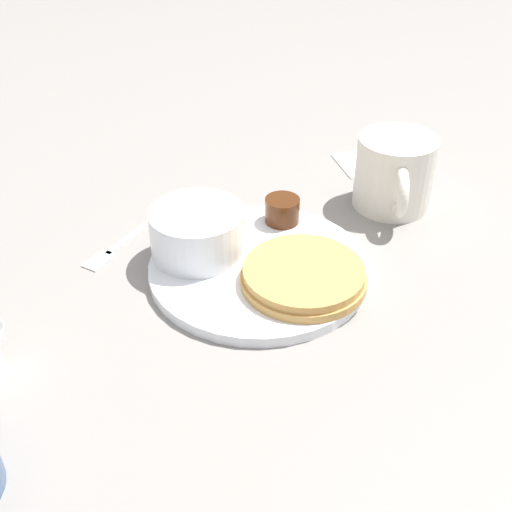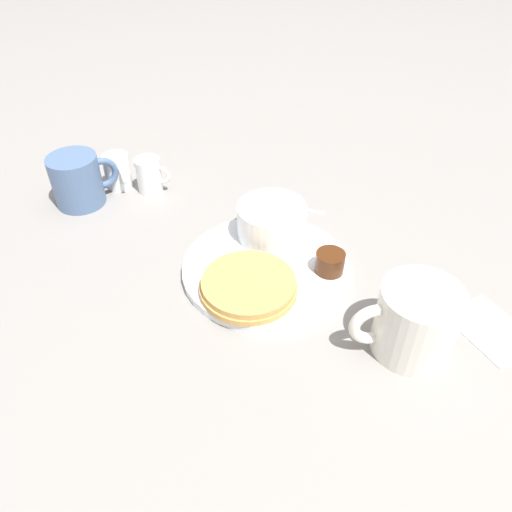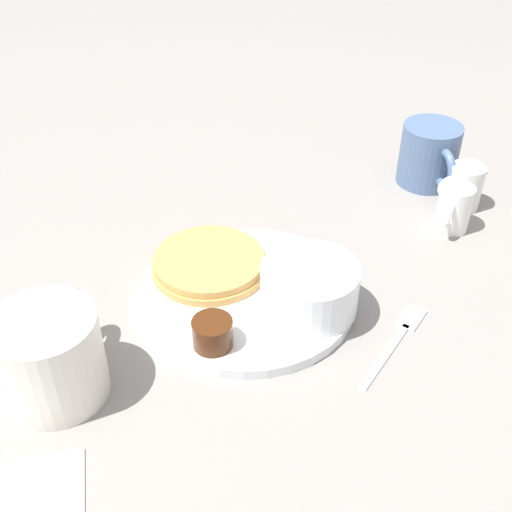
{
  "view_description": "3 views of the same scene",
  "coord_description": "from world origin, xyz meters",
  "views": [
    {
      "loc": [
        -0.13,
        -0.53,
        0.42
      ],
      "look_at": [
        -0.01,
        -0.01,
        0.03
      ],
      "focal_mm": 45.0,
      "sensor_mm": 36.0,
      "label": 1
    },
    {
      "loc": [
        0.47,
        -0.23,
        0.47
      ],
      "look_at": [
        -0.0,
        -0.01,
        0.03
      ],
      "focal_mm": 35.0,
      "sensor_mm": 36.0,
      "label": 2
    },
    {
      "loc": [
        0.08,
        0.52,
        0.46
      ],
      "look_at": [
        -0.01,
        -0.02,
        0.05
      ],
      "focal_mm": 45.0,
      "sensor_mm": 36.0,
      "label": 3
    }
  ],
  "objects": [
    {
      "name": "bowl",
      "position": [
        -0.06,
        0.04,
        0.04
      ],
      "size": [
        0.1,
        0.1,
        0.05
      ],
      "color": "white",
      "rests_on": "plate"
    },
    {
      "name": "pancake_stack",
      "position": [
        0.04,
        -0.04,
        0.02
      ],
      "size": [
        0.13,
        0.13,
        0.02
      ],
      "color": "tan",
      "rests_on": "plate"
    },
    {
      "name": "syrup_cup",
      "position": [
        0.05,
        0.07,
        0.03
      ],
      "size": [
        0.04,
        0.04,
        0.03
      ],
      "color": "#47230F",
      "rests_on": "plate"
    },
    {
      "name": "napkin",
      "position": [
        0.22,
        0.21,
        0.0
      ],
      "size": [
        0.1,
        0.08,
        0.0
      ],
      "color": "white",
      "rests_on": "ground_plane"
    },
    {
      "name": "ground_plane",
      "position": [
        0.0,
        0.0,
        0.0
      ],
      "size": [
        4.0,
        4.0,
        0.0
      ],
      "primitive_type": "plane",
      "color": "gray"
    },
    {
      "name": "fork",
      "position": [
        -0.14,
        0.08,
        0.0
      ],
      "size": [
        0.1,
        0.11,
        0.0
      ],
      "color": "silver",
      "rests_on": "ground_plane"
    },
    {
      "name": "second_mug",
      "position": [
        -0.28,
        -0.2,
        0.04
      ],
      "size": [
        0.08,
        0.11,
        0.08
      ],
      "color": "slate",
      "rests_on": "ground_plane"
    },
    {
      "name": "creamer_pitcher_far",
      "position": [
        -0.31,
        -0.14,
        0.03
      ],
      "size": [
        0.07,
        0.04,
        0.06
      ],
      "color": "white",
      "rests_on": "ground_plane"
    },
    {
      "name": "coffee_mug",
      "position": [
        0.19,
        0.1,
        0.04
      ],
      "size": [
        0.09,
        0.13,
        0.09
      ],
      "color": "silver",
      "rests_on": "ground_plane"
    },
    {
      "name": "plate",
      "position": [
        0.0,
        0.0,
        0.01
      ],
      "size": [
        0.23,
        0.23,
        0.01
      ],
      "color": "white",
      "rests_on": "ground_plane"
    },
    {
      "name": "creamer_pitcher_near",
      "position": [
        -0.27,
        -0.09,
        0.03
      ],
      "size": [
        0.05,
        0.06,
        0.06
      ],
      "color": "white",
      "rests_on": "ground_plane"
    },
    {
      "name": "butter_ramekin",
      "position": [
        -0.06,
        0.05,
        0.03
      ],
      "size": [
        0.05,
        0.05,
        0.05
      ],
      "color": "white",
      "rests_on": "plate"
    }
  ]
}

